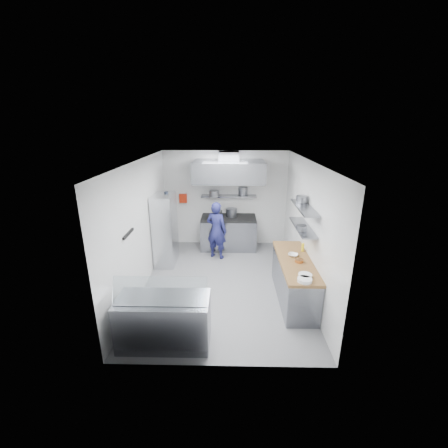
{
  "coord_description": "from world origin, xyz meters",
  "views": [
    {
      "loc": [
        0.15,
        -6.15,
        3.53
      ],
      "look_at": [
        0.0,
        0.6,
        1.25
      ],
      "focal_mm": 24.0,
      "sensor_mm": 36.0,
      "label": 1
    }
  ],
  "objects_px": {
    "display_case": "(164,321)",
    "wire_rack": "(165,230)",
    "chef": "(217,230)",
    "gas_range": "(229,233)"
  },
  "relations": [
    {
      "from": "gas_range",
      "to": "wire_rack",
      "type": "relative_size",
      "value": 0.86
    },
    {
      "from": "chef",
      "to": "wire_rack",
      "type": "distance_m",
      "value": 1.36
    },
    {
      "from": "wire_rack",
      "to": "gas_range",
      "type": "bearing_deg",
      "value": 32.01
    },
    {
      "from": "wire_rack",
      "to": "display_case",
      "type": "xyz_separation_m",
      "value": [
        0.6,
        -3.08,
        -0.5
      ]
    },
    {
      "from": "chef",
      "to": "display_case",
      "type": "bearing_deg",
      "value": 102.85
    },
    {
      "from": "chef",
      "to": "display_case",
      "type": "height_order",
      "value": "chef"
    },
    {
      "from": "gas_range",
      "to": "wire_rack",
      "type": "height_order",
      "value": "wire_rack"
    },
    {
      "from": "display_case",
      "to": "chef",
      "type": "bearing_deg",
      "value": 78.25
    },
    {
      "from": "display_case",
      "to": "wire_rack",
      "type": "bearing_deg",
      "value": 100.96
    },
    {
      "from": "gas_range",
      "to": "display_case",
      "type": "xyz_separation_m",
      "value": [
        -1.03,
        -4.1,
        -0.03
      ]
    }
  ]
}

